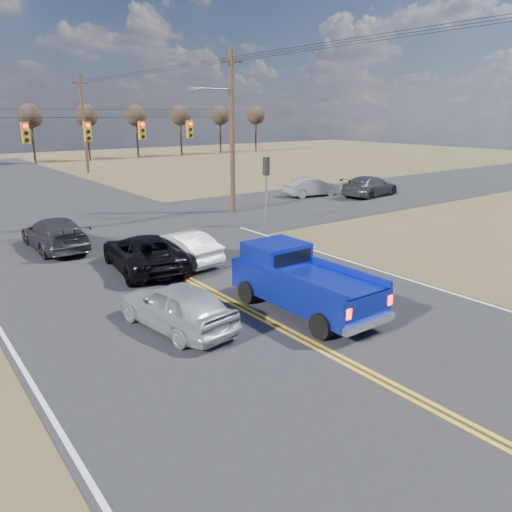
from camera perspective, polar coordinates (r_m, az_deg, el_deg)
ground at (r=13.70m, az=8.67°, el=-11.16°), size 160.00×160.00×0.00m
road_main at (r=21.37m, az=-10.61°, el=-1.17°), size 14.00×120.00×0.02m
road_cross at (r=28.57m, az=-17.76°, el=2.68°), size 120.00×12.00×0.02m
signal_gantry at (r=27.87m, az=-17.52°, el=12.94°), size 19.60×4.83×10.00m
utility_poles at (r=26.96m, az=-17.99°, el=13.17°), size 19.60×58.32×10.00m
treeline at (r=36.50m, az=-23.36°, el=13.96°), size 87.00×117.80×7.40m
pickup_truck at (r=16.13m, az=5.13°, el=-2.95°), size 2.24×5.47×2.04m
silver_suv at (r=15.02m, az=-9.04°, el=-5.62°), size 2.31×4.46×1.45m
black_suv at (r=20.88m, az=-12.72°, el=0.41°), size 3.12×5.57×1.47m
white_car_queue at (r=21.56m, az=-8.63°, el=0.99°), size 2.06×4.37×1.38m
dgrey_car_queue at (r=25.29m, az=-22.01°, el=2.38°), size 2.13×5.22×1.51m
cross_car_east_near at (r=39.08m, az=6.42°, el=7.84°), size 2.19×4.59×1.45m
cross_car_east_far at (r=39.80m, az=12.91°, el=7.79°), size 3.00×5.72×1.58m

